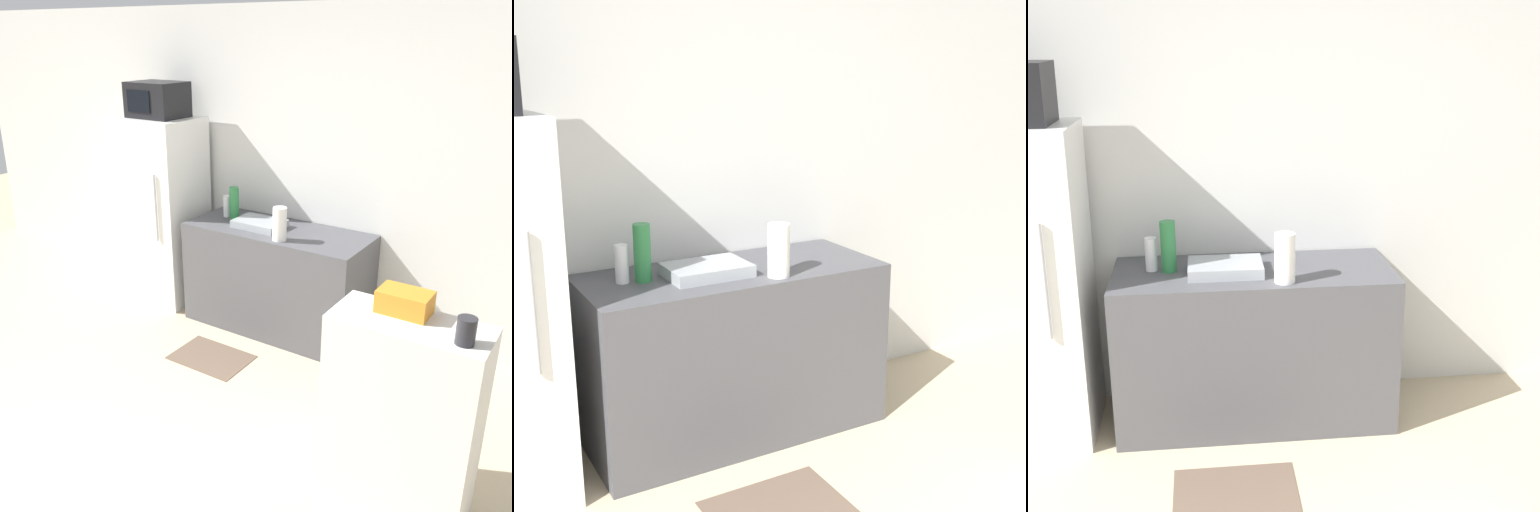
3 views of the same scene
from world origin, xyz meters
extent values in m
plane|color=#C6B28E|center=(0.00, 0.00, 0.00)|extent=(14.00, 14.00, 0.00)
cube|color=silver|center=(0.00, 2.74, 1.30)|extent=(8.00, 0.06, 2.60)
cube|color=white|center=(-1.10, 2.37, 0.85)|extent=(0.66, 0.57, 1.69)
cylinder|color=#B7B7BC|center=(-0.92, 2.07, 0.97)|extent=(0.02, 0.02, 0.59)
cube|color=black|center=(-1.10, 2.37, 1.84)|extent=(0.46, 0.37, 0.30)
cube|color=black|center=(-1.15, 2.18, 1.84)|extent=(0.25, 0.01, 0.18)
cube|color=#4C4C51|center=(0.11, 2.39, 0.44)|extent=(1.52, 0.63, 0.89)
cube|color=#9EA3A8|center=(-0.04, 2.36, 0.92)|extent=(0.40, 0.29, 0.06)
cylinder|color=#2D7F42|center=(-0.34, 2.42, 1.03)|extent=(0.08, 0.08, 0.28)
cylinder|color=silver|center=(-0.44, 2.45, 0.98)|extent=(0.06, 0.06, 0.18)
cube|color=silver|center=(1.67, 1.06, 0.55)|extent=(0.76, 0.36, 1.09)
cube|color=orange|center=(1.61, 1.13, 1.15)|extent=(0.26, 0.17, 0.11)
cylinder|color=#232328|center=(1.94, 0.98, 1.16)|extent=(0.09, 0.09, 0.13)
cylinder|color=white|center=(0.26, 2.18, 1.02)|extent=(0.11, 0.11, 0.26)
cube|color=brown|center=(-0.04, 1.67, 0.00)|extent=(0.60, 0.42, 0.01)
camera|label=1|loc=(2.38, -1.37, 2.38)|focal=40.00mm
camera|label=2|loc=(-1.42, -0.70, 1.89)|focal=50.00mm
camera|label=3|loc=(-0.16, -1.28, 2.14)|focal=50.00mm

